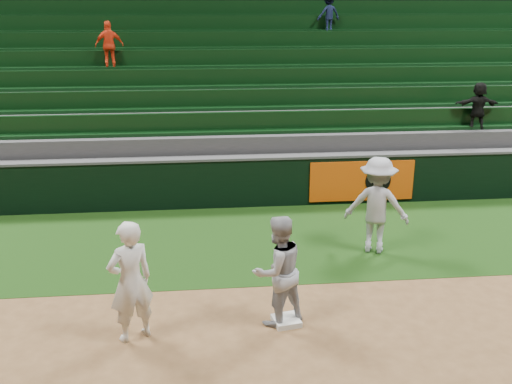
# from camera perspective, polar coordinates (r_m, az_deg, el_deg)

# --- Properties ---
(ground) EXTENTS (70.00, 70.00, 0.00)m
(ground) POSITION_cam_1_polar(r_m,az_deg,el_deg) (9.39, 0.75, -12.03)
(ground) COLOR brown
(ground) RESTS_ON ground
(foul_grass) EXTENTS (36.00, 4.20, 0.01)m
(foul_grass) POSITION_cam_1_polar(r_m,az_deg,el_deg) (12.06, -0.85, -4.83)
(foul_grass) COLOR black
(foul_grass) RESTS_ON ground
(first_base) EXTENTS (0.46, 0.46, 0.09)m
(first_base) POSITION_cam_1_polar(r_m,az_deg,el_deg) (9.11, 3.04, -12.73)
(first_base) COLOR silver
(first_base) RESTS_ON ground
(first_baseman) EXTENTS (0.81, 0.72, 1.86)m
(first_baseman) POSITION_cam_1_polar(r_m,az_deg,el_deg) (8.51, -12.44, -8.74)
(first_baseman) COLOR silver
(first_baseman) RESTS_ON ground
(baserunner) EXTENTS (1.06, 0.97, 1.76)m
(baserunner) POSITION_cam_1_polar(r_m,az_deg,el_deg) (8.75, 2.20, -7.87)
(baserunner) COLOR #9DA0A7
(baserunner) RESTS_ON ground
(base_coach) EXTENTS (1.43, 1.13, 1.94)m
(base_coach) POSITION_cam_1_polar(r_m,az_deg,el_deg) (11.44, 11.99, -1.31)
(base_coach) COLOR #A1A4AF
(base_coach) RESTS_ON foul_grass
(field_wall) EXTENTS (36.00, 0.45, 1.25)m
(field_wall) POSITION_cam_1_polar(r_m,az_deg,el_deg) (13.90, -1.53, 1.11)
(field_wall) COLOR black
(field_wall) RESTS_ON ground
(stadium_seating) EXTENTS (36.00, 5.95, 5.02)m
(stadium_seating) POSITION_cam_1_polar(r_m,az_deg,el_deg) (17.31, -2.59, 8.17)
(stadium_seating) COLOR #323235
(stadium_seating) RESTS_ON ground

